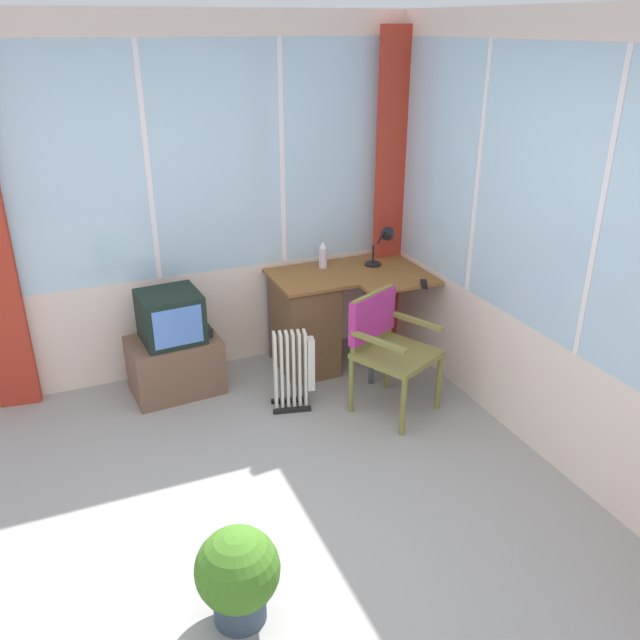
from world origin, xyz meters
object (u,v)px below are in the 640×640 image
at_px(tv_on_stand, 174,349).
at_px(potted_plant, 238,574).
at_px(wooden_armchair, 384,336).
at_px(spray_bottle, 323,255).
at_px(desk_lamp, 385,241).
at_px(tv_remote, 424,284).
at_px(space_heater, 294,370).
at_px(desk, 309,319).

distance_m(tv_on_stand, potted_plant, 2.19).
bearing_deg(tv_on_stand, wooden_armchair, -30.05).
distance_m(spray_bottle, potted_plant, 2.77).
distance_m(desk_lamp, tv_remote, 0.53).
xyz_separation_m(space_heater, potted_plant, (-0.89, -1.62, -0.04)).
distance_m(desk, tv_remote, 0.94).
bearing_deg(desk_lamp, spray_bottle, 161.29).
distance_m(tv_on_stand, space_heater, 0.92).
height_order(desk, tv_on_stand, tv_on_stand).
xyz_separation_m(spray_bottle, potted_plant, (-1.40, -2.32, -0.60)).
relative_size(tv_remote, tv_on_stand, 0.19).
height_order(wooden_armchair, space_heater, wooden_armchair).
xyz_separation_m(desk_lamp, tv_on_stand, (-1.71, 0.02, -0.62)).
bearing_deg(potted_plant, space_heater, 61.40).
bearing_deg(space_heater, desk_lamp, 28.74).
distance_m(spray_bottle, wooden_armchair, 0.96).
height_order(desk, tv_remote, tv_remote).
height_order(desk_lamp, potted_plant, desk_lamp).
xyz_separation_m(tv_remote, spray_bottle, (-0.53, 0.65, 0.09)).
height_order(wooden_armchair, tv_on_stand, wooden_armchair).
bearing_deg(space_heater, spray_bottle, 53.45).
bearing_deg(potted_plant, spray_bottle, 58.88).
xyz_separation_m(wooden_armchair, potted_plant, (-1.47, -1.42, -0.28)).
bearing_deg(desk_lamp, potted_plant, -130.76).
xyz_separation_m(desk, desk_lamp, (0.64, -0.00, 0.56)).
xyz_separation_m(tv_on_stand, space_heater, (0.73, -0.56, -0.05)).
height_order(tv_remote, spray_bottle, spray_bottle).
xyz_separation_m(desk, space_heater, (-0.33, -0.54, -0.11)).
bearing_deg(tv_remote, wooden_armchair, -124.21).
bearing_deg(potted_plant, tv_on_stand, 85.89).
xyz_separation_m(wooden_armchair, space_heater, (-0.59, 0.21, -0.24)).
relative_size(desk, wooden_armchair, 1.38).
bearing_deg(desk, tv_remote, -34.67).
bearing_deg(space_heater, desk, 58.35).
xyz_separation_m(desk, tv_on_stand, (-1.06, 0.02, -0.06)).
bearing_deg(desk_lamp, tv_on_stand, 179.30).
bearing_deg(potted_plant, tv_remote, 40.84).
bearing_deg(tv_on_stand, desk_lamp, -0.70).
xyz_separation_m(spray_bottle, tv_on_stand, (-1.24, -0.14, -0.52)).
height_order(desk_lamp, spray_bottle, desk_lamp).
height_order(spray_bottle, tv_on_stand, spray_bottle).
bearing_deg(spray_bottle, tv_remote, -50.44).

